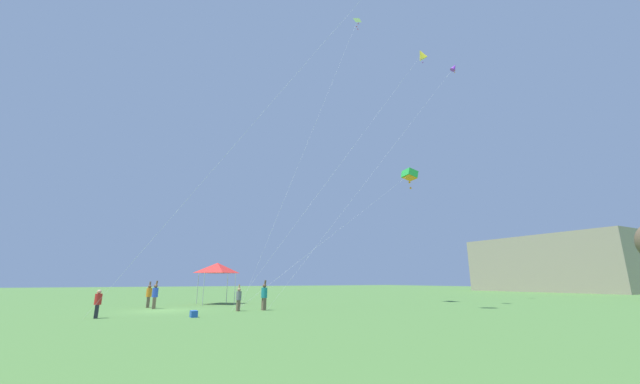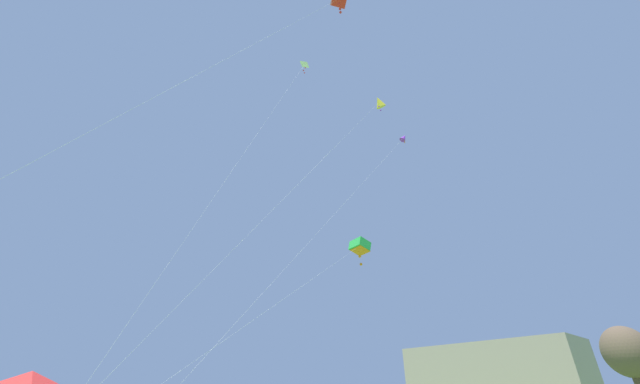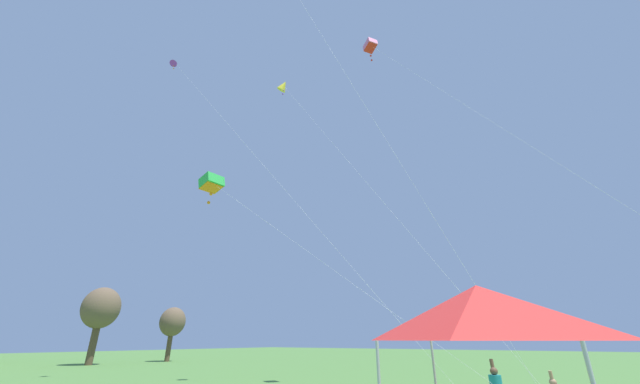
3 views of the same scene
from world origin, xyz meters
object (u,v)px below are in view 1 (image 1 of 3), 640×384
person_red_shirt (98,303)px  kite_yellow_diamond_1 (421,55)px  person_grey_shirt (239,298)px  kite_white_delta_3 (356,24)px  cooler_box (194,314)px  person_teal_shirt (264,296)px  kite_purple_diamond_4 (454,68)px  person_blue_shirt (155,295)px  person_orange_shirt (149,295)px  festival_tent (217,268)px  kite_green_box_2 (409,175)px

person_red_shirt → kite_yellow_diamond_1: bearing=-158.6°
person_grey_shirt → kite_white_delta_3: (-1.74, 11.95, 28.40)m
cooler_box → person_teal_shirt: person_teal_shirt is taller
person_red_shirt → kite_purple_diamond_4: (-1.86, 34.23, 26.81)m
person_blue_shirt → kite_purple_diamond_4: 40.97m
person_teal_shirt → kite_white_delta_3: kite_white_delta_3 is taller
person_orange_shirt → kite_purple_diamond_4: kite_purple_diamond_4 is taller
person_red_shirt → person_blue_shirt: bearing=-91.5°
festival_tent → person_grey_shirt: bearing=-2.1°
person_blue_shirt → kite_green_box_2: (4.01, 22.61, 11.70)m
festival_tent → person_blue_shirt: bearing=-57.5°
kite_yellow_diamond_1 → kite_white_delta_3: kite_white_delta_3 is taller
person_teal_shirt → person_red_shirt: (0.84, -10.20, -0.17)m
festival_tent → kite_yellow_diamond_1: (12.12, 15.37, 20.10)m
kite_green_box_2 → kite_purple_diamond_4: 17.06m
festival_tent → cooler_box: (11.39, -3.78, -3.00)m
person_teal_shirt → kite_green_box_2: size_ratio=0.11×
person_red_shirt → person_orange_shirt: size_ratio=0.78×
person_teal_shirt → person_grey_shirt: (-0.17, -1.81, -0.15)m
person_blue_shirt → person_grey_shirt: 7.10m
person_grey_shirt → kite_purple_diamond_4: kite_purple_diamond_4 is taller
cooler_box → person_blue_shirt: 8.20m
cooler_box → kite_white_delta_3: bearing=107.0°
person_red_shirt → person_orange_shirt: (-7.61, 3.09, 0.12)m
person_blue_shirt → kite_purple_diamond_4: size_ratio=0.07×
person_red_shirt → person_orange_shirt: 8.22m
festival_tent → cooler_box: size_ratio=5.67×
festival_tent → person_blue_shirt: festival_tent is taller
kite_yellow_diamond_1 → kite_green_box_2: 11.76m
person_teal_shirt → kite_green_box_2: kite_green_box_2 is taller
person_teal_shirt → kite_white_delta_3: 30.08m
kite_purple_diamond_4 → cooler_box: bearing=-82.6°
festival_tent → person_blue_shirt: size_ratio=1.78×
person_red_shirt → kite_green_box_2: bearing=-147.7°
person_teal_shirt → kite_yellow_diamond_1: bearing=-0.9°
person_teal_shirt → person_red_shirt: bearing=-162.0°
person_teal_shirt → person_orange_shirt: person_teal_shirt is taller
cooler_box → kite_purple_diamond_4: bearing=97.4°
person_grey_shirt → kite_yellow_diamond_1: (3.69, 15.68, 22.42)m
festival_tent → person_blue_shirt: (3.37, -5.30, -2.19)m
kite_purple_diamond_4 → person_red_shirt: bearing=-86.9°
person_orange_shirt → kite_purple_diamond_4: 41.42m
person_orange_shirt → kite_yellow_diamond_1: bearing=-92.2°
kite_yellow_diamond_1 → person_red_shirt: bearing=-96.3°
cooler_box → kite_yellow_diamond_1: bearing=87.8°
festival_tent → person_teal_shirt: (8.61, 1.50, -2.17)m
person_blue_shirt → person_orange_shirt: (-1.54, -0.32, -0.03)m
person_grey_shirt → kite_yellow_diamond_1: kite_yellow_diamond_1 is taller
kite_yellow_diamond_1 → kite_white_delta_3: bearing=-145.5°
cooler_box → kite_white_delta_3: 33.25m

